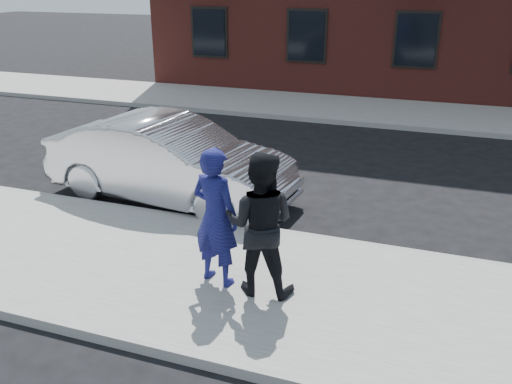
% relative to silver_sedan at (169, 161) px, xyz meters
% --- Properties ---
extents(ground, '(100.00, 100.00, 0.00)m').
position_rel_silver_sedan_xyz_m(ground, '(3.72, -2.46, -0.83)').
color(ground, black).
rests_on(ground, ground).
extents(near_sidewalk, '(50.00, 3.50, 0.15)m').
position_rel_silver_sedan_xyz_m(near_sidewalk, '(3.72, -2.71, -0.76)').
color(near_sidewalk, gray).
rests_on(near_sidewalk, ground).
extents(near_curb, '(50.00, 0.10, 0.15)m').
position_rel_silver_sedan_xyz_m(near_curb, '(3.72, -0.91, -0.76)').
color(near_curb, '#999691').
rests_on(near_curb, ground).
extents(far_sidewalk, '(50.00, 3.50, 0.15)m').
position_rel_silver_sedan_xyz_m(far_sidewalk, '(3.72, 8.79, -0.76)').
color(far_sidewalk, gray).
rests_on(far_sidewalk, ground).
extents(far_curb, '(50.00, 0.10, 0.15)m').
position_rel_silver_sedan_xyz_m(far_curb, '(3.72, 6.99, -0.76)').
color(far_curb, '#999691').
rests_on(far_curb, ground).
extents(silver_sedan, '(5.21, 2.28, 1.66)m').
position_rel_silver_sedan_xyz_m(silver_sedan, '(0.00, 0.00, 0.00)').
color(silver_sedan, silver).
rests_on(silver_sedan, ground).
extents(man_hoodie, '(0.83, 0.65, 2.00)m').
position_rel_silver_sedan_xyz_m(man_hoodie, '(2.22, -2.80, 0.32)').
color(man_hoodie, navy).
rests_on(man_hoodie, near_sidewalk).
extents(man_peacoat, '(1.05, 0.85, 2.02)m').
position_rel_silver_sedan_xyz_m(man_peacoat, '(2.88, -2.82, 0.33)').
color(man_peacoat, black).
rests_on(man_peacoat, near_sidewalk).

